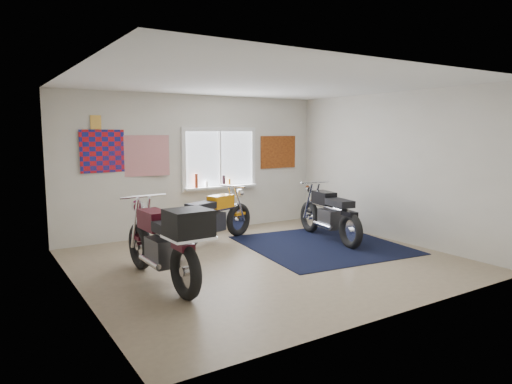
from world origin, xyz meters
TOP-DOWN VIEW (x-y plane):
  - ground at (0.00, 0.00)m, footprint 5.50×5.50m
  - room_shell at (0.00, 0.00)m, footprint 5.50×5.50m
  - navy_rug at (1.37, 0.30)m, footprint 2.78×2.87m
  - window_assembly at (0.50, 2.47)m, footprint 1.66×0.17m
  - oil_bottles at (0.24, 2.40)m, footprint 0.80×0.07m
  - flag_display at (-1.90, 2.48)m, footprint 1.60×0.10m
  - triumph_poster at (1.95, 2.48)m, footprint 0.90×0.03m
  - yellow_triumph at (-0.14, 1.50)m, footprint 1.91×0.85m
  - black_chrome_bike at (1.75, 0.55)m, footprint 0.64×2.03m
  - maroon_tourer at (-1.74, -0.27)m, footprint 0.66×2.19m

SIDE VIEW (x-z plane):
  - ground at x=0.00m, z-range 0.00..0.00m
  - navy_rug at x=1.37m, z-range 0.00..0.01m
  - yellow_triumph at x=-0.14m, z-range -0.06..0.94m
  - black_chrome_bike at x=1.75m, z-range -0.06..0.98m
  - maroon_tourer at x=-1.74m, z-range 0.02..1.14m
  - oil_bottles at x=0.24m, z-range 0.87..1.15m
  - window_assembly at x=0.50m, z-range 0.74..2.00m
  - triumph_poster at x=1.95m, z-range 1.20..1.90m
  - room_shell at x=0.00m, z-range -1.11..4.39m
  - flag_display at x=-1.90m, z-range 1.56..2.73m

